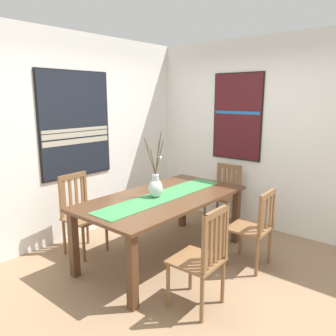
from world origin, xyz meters
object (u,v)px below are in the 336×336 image
object	(u,v)px
dining_table	(163,204)
chair_2	(203,257)
painting_on_back_wall	(75,125)
chair_3	(224,193)
chair_0	(254,227)
centerpiece_vase	(156,186)
painting_on_side_wall	(237,117)
chair_1	(81,213)

from	to	relation	value
dining_table	chair_2	size ratio (longest dim) A/B	2.10
dining_table	painting_on_back_wall	distance (m)	1.60
chair_2	chair_3	size ratio (longest dim) A/B	1.08
chair_0	chair_2	xyz separation A→B (m)	(-1.00, 0.00, 0.03)
chair_0	chair_3	distance (m)	1.30
chair_2	chair_3	world-z (taller)	chair_2
centerpiece_vase	painting_on_side_wall	xyz separation A→B (m)	(1.74, -0.05, 0.70)
centerpiece_vase	painting_on_side_wall	bearing A→B (deg)	-1.48
painting_on_back_wall	chair_2	bearing A→B (deg)	-97.55
chair_1	painting_on_back_wall	xyz separation A→B (m)	(0.30, 0.45, 1.03)
chair_0	painting_on_side_wall	distance (m)	1.85
centerpiece_vase	painting_on_side_wall	size ratio (longest dim) A/B	0.60
chair_3	painting_on_side_wall	distance (m)	1.15
chair_2	painting_on_side_wall	world-z (taller)	painting_on_side_wall
chair_2	painting_on_back_wall	size ratio (longest dim) A/B	0.70
chair_0	painting_on_side_wall	xyz separation A→B (m)	(1.17, 0.90, 1.13)
painting_on_back_wall	painting_on_side_wall	world-z (taller)	painting_on_side_wall
painting_on_side_wall	chair_3	bearing A→B (deg)	173.26
painting_on_side_wall	chair_0	bearing A→B (deg)	-142.42
chair_1	painting_on_side_wall	world-z (taller)	painting_on_side_wall
centerpiece_vase	chair_0	distance (m)	1.18
dining_table	chair_3	distance (m)	1.41
chair_0	painting_on_side_wall	size ratio (longest dim) A/B	0.71
chair_1	chair_3	xyz separation A→B (m)	(1.92, -0.86, -0.02)
chair_1	chair_2	size ratio (longest dim) A/B	1.01
dining_table	chair_0	size ratio (longest dim) A/B	2.26
chair_1	chair_2	distance (m)	1.78
dining_table	centerpiece_vase	world-z (taller)	centerpiece_vase
dining_table	chair_1	xyz separation A→B (m)	(-0.52, 0.88, -0.17)
chair_1	painting_on_side_wall	xyz separation A→B (m)	(2.17, -0.89, 1.10)
chair_3	painting_on_side_wall	world-z (taller)	painting_on_side_wall
painting_on_side_wall	chair_2	bearing A→B (deg)	-157.56
dining_table	chair_1	size ratio (longest dim) A/B	2.09
dining_table	chair_0	bearing A→B (deg)	-61.87
chair_0	chair_3	world-z (taller)	chair_0
chair_0	chair_1	world-z (taller)	chair_1
chair_0	chair_1	xyz separation A→B (m)	(-1.00, 1.79, 0.03)
chair_0	chair_1	size ratio (longest dim) A/B	0.93
chair_0	chair_1	bearing A→B (deg)	119.34
dining_table	chair_3	bearing A→B (deg)	0.82
dining_table	chair_2	bearing A→B (deg)	-119.63
painting_on_back_wall	painting_on_side_wall	size ratio (longest dim) A/B	1.09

